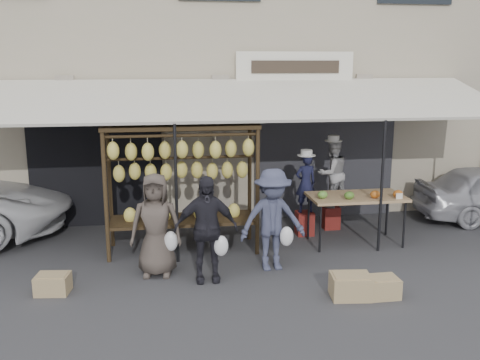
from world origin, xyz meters
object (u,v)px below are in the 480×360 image
at_px(produce_table, 357,198).
at_px(customer_mid, 206,229).
at_px(vendor_left, 306,183).
at_px(banana_rack, 182,163).
at_px(customer_right, 273,220).
at_px(crate_near_b, 381,287).
at_px(crate_near_a, 351,286).
at_px(crate_far, 53,284).
at_px(vendor_right, 332,173).
at_px(customer_left, 156,225).

relative_size(produce_table, customer_mid, 1.05).
bearing_deg(vendor_left, banana_rack, 6.07).
bearing_deg(customer_right, crate_near_b, -48.93).
height_order(produce_table, vendor_left, vendor_left).
height_order(banana_rack, crate_near_a, banana_rack).
height_order(crate_near_a, crate_near_b, crate_near_a).
height_order(produce_table, crate_near_b, produce_table).
distance_m(crate_near_a, crate_far, 4.24).
relative_size(vendor_right, crate_near_a, 2.45).
xyz_separation_m(vendor_right, customer_right, (-1.60, -1.93, -0.30)).
bearing_deg(banana_rack, crate_near_a, -45.33).
height_order(customer_mid, customer_right, customer_right).
height_order(vendor_right, crate_near_a, vendor_right).
bearing_deg(banana_rack, vendor_right, 16.57).
height_order(customer_mid, crate_far, customer_mid).
bearing_deg(vendor_right, crate_far, 7.71).
distance_m(vendor_right, crate_near_a, 3.36).
height_order(vendor_right, crate_far, vendor_right).
bearing_deg(customer_right, produce_table, 23.72).
xyz_separation_m(vendor_left, customer_left, (-2.80, -1.58, -0.21)).
bearing_deg(crate_far, customer_mid, 3.80).
relative_size(vendor_left, customer_mid, 0.69).
height_order(vendor_right, customer_mid, vendor_right).
bearing_deg(produce_table, vendor_left, 139.62).
height_order(produce_table, vendor_right, vendor_right).
bearing_deg(banana_rack, produce_table, -1.64).
xyz_separation_m(vendor_right, customer_mid, (-2.68, -2.22, -0.31)).
xyz_separation_m(vendor_left, crate_near_b, (0.33, -2.87, -0.87)).
distance_m(banana_rack, customer_right, 1.88).
height_order(customer_left, crate_near_a, customer_left).
xyz_separation_m(produce_table, customer_mid, (-2.83, -1.25, -0.05)).
distance_m(vendor_right, crate_far, 5.53).
relative_size(vendor_right, crate_far, 2.91).
bearing_deg(produce_table, crate_near_b, -101.41).
distance_m(customer_left, crate_near_a, 3.03).
xyz_separation_m(banana_rack, customer_right, (1.36, -1.05, -0.75)).
xyz_separation_m(banana_rack, customer_mid, (0.29, -1.34, -0.76)).
xyz_separation_m(customer_mid, crate_near_a, (1.95, -0.92, -0.65)).
height_order(vendor_left, crate_near_b, vendor_left).
bearing_deg(vendor_right, banana_rack, -1.53).
xyz_separation_m(customer_mid, customer_right, (1.08, 0.29, 0.01)).
distance_m(crate_near_b, crate_far, 4.67).
bearing_deg(vendor_left, crate_near_b, 88.90).
distance_m(customer_left, customer_mid, 0.81).
height_order(customer_left, crate_far, customer_left).
xyz_separation_m(produce_table, crate_near_a, (-0.88, -2.17, -0.70)).
xyz_separation_m(customer_right, crate_near_a, (0.87, -1.21, -0.65)).
xyz_separation_m(banana_rack, crate_far, (-1.93, -1.49, -1.43)).
distance_m(banana_rack, produce_table, 3.19).
bearing_deg(vendor_right, customer_left, 10.88).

